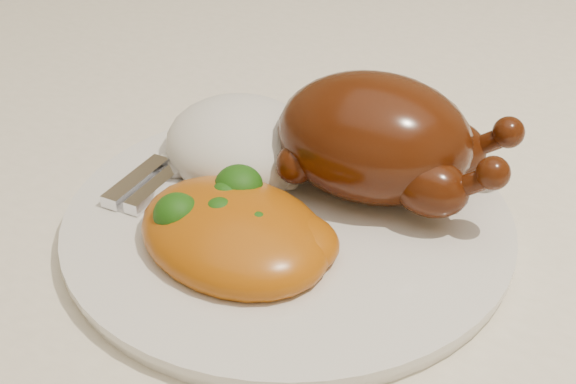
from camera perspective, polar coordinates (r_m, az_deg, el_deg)
The scene contains 7 objects.
dining_table at distance 0.68m, azimuth 16.62°, elevation -8.87°, with size 1.60×0.90×0.76m.
tablecloth at distance 0.63m, azimuth 17.67°, elevation -3.97°, with size 1.73×1.03×0.18m.
dinner_plate at distance 0.57m, azimuth 0.00°, elevation -2.23°, with size 0.31×0.31×0.01m, color white.
roast_chicken at distance 0.58m, azimuth 6.51°, elevation 3.78°, with size 0.18×0.13×0.09m.
rice_mound at distance 0.63m, azimuth -3.29°, elevation 3.35°, with size 0.16×0.15×0.07m.
mac_and_cheese at distance 0.53m, azimuth -3.63°, elevation -2.81°, with size 0.16×0.14×0.06m.
cutlery at distance 0.62m, azimuth -8.65°, elevation 1.61°, with size 0.03×0.16×0.01m.
Camera 1 is at (0.07, -0.51, 1.11)m, focal length 50.00 mm.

